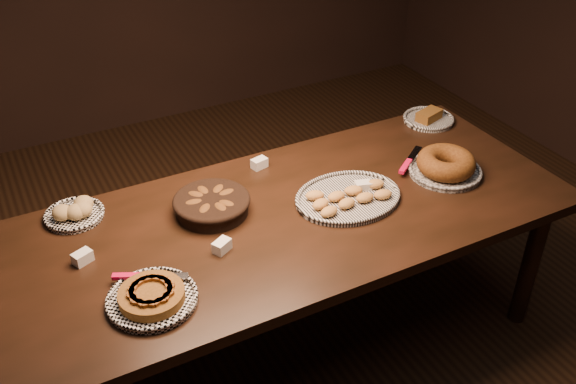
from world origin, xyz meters
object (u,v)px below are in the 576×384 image
apple_tart_plate (152,297)px  madeleine_platter (348,197)px  buffet_table (287,229)px  bundt_cake_plate (445,165)px

apple_tart_plate → madeleine_platter: 0.94m
buffet_table → madeleine_platter: (0.27, -0.03, 0.09)m
apple_tart_plate → madeleine_platter: (0.91, 0.20, -0.00)m
bundt_cake_plate → buffet_table: bearing=166.7°
buffet_table → apple_tart_plate: apple_tart_plate is taller
bundt_cake_plate → madeleine_platter: bearing=168.4°
buffet_table → apple_tart_plate: 0.69m
apple_tart_plate → bundt_cake_plate: bearing=-14.9°
buffet_table → bundt_cake_plate: bearing=-3.9°
buffet_table → madeleine_platter: 0.29m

